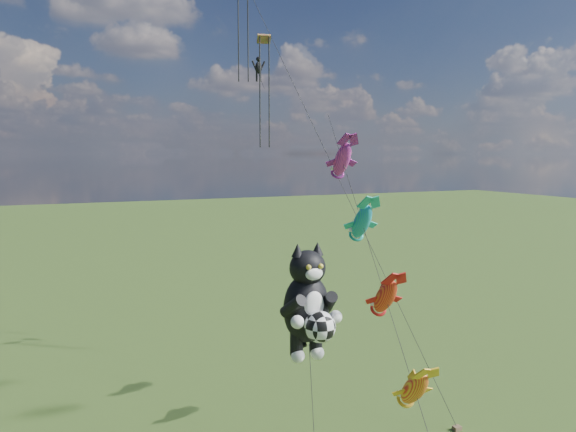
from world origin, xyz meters
name	(u,v)px	position (x,y,z in m)	size (l,w,h in m)	color
cat_kite_rig	(309,303)	(6.00, 3.84, 7.35)	(2.53, 4.16, 9.98)	brown
fish_windsock_rig	(373,259)	(9.41, 4.02, 9.01)	(3.18, 15.72, 16.06)	brown
parafoil_rig	(262,61)	(9.13, 17.22, 19.84)	(6.15, 16.69, 26.94)	brown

